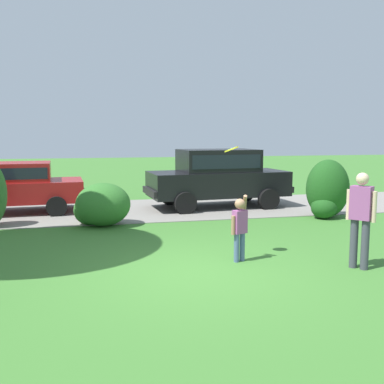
{
  "coord_description": "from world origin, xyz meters",
  "views": [
    {
      "loc": [
        -1.81,
        -7.48,
        2.41
      ],
      "look_at": [
        0.47,
        2.46,
        1.1
      ],
      "focal_mm": 42.14,
      "sensor_mm": 36.0,
      "label": 1
    }
  ],
  "objects_px": {
    "adult_onlooker": "(361,215)",
    "child_thrower": "(240,224)",
    "parked_suv": "(218,175)",
    "parked_sedan": "(15,186)",
    "frisbee": "(231,149)"
  },
  "relations": [
    {
      "from": "child_thrower",
      "to": "frisbee",
      "type": "relative_size",
      "value": 4.48
    },
    {
      "from": "parked_sedan",
      "to": "parked_suv",
      "type": "distance_m",
      "value": 6.38
    },
    {
      "from": "parked_sedan",
      "to": "frisbee",
      "type": "relative_size",
      "value": 15.68
    },
    {
      "from": "child_thrower",
      "to": "parked_suv",
      "type": "bearing_deg",
      "value": 77.54
    },
    {
      "from": "parked_sedan",
      "to": "adult_onlooker",
      "type": "relative_size",
      "value": 2.59
    },
    {
      "from": "parked_sedan",
      "to": "frisbee",
      "type": "xyz_separation_m",
      "value": [
        4.89,
        -6.29,
        1.28
      ]
    },
    {
      "from": "parked_suv",
      "to": "adult_onlooker",
      "type": "bearing_deg",
      "value": -85.48
    },
    {
      "from": "frisbee",
      "to": "parked_suv",
      "type": "bearing_deg",
      "value": 76.16
    },
    {
      "from": "child_thrower",
      "to": "adult_onlooker",
      "type": "xyz_separation_m",
      "value": [
        1.95,
        -0.92,
        0.27
      ]
    },
    {
      "from": "child_thrower",
      "to": "adult_onlooker",
      "type": "relative_size",
      "value": 0.74
    },
    {
      "from": "adult_onlooker",
      "to": "child_thrower",
      "type": "bearing_deg",
      "value": 154.86
    },
    {
      "from": "parked_suv",
      "to": "adult_onlooker",
      "type": "relative_size",
      "value": 2.77
    },
    {
      "from": "parked_suv",
      "to": "adult_onlooker",
      "type": "xyz_separation_m",
      "value": [
        0.57,
        -7.19,
        -0.09
      ]
    },
    {
      "from": "parked_suv",
      "to": "child_thrower",
      "type": "xyz_separation_m",
      "value": [
        -1.39,
        -6.27,
        -0.36
      ]
    },
    {
      "from": "parked_sedan",
      "to": "adult_onlooker",
      "type": "distance_m",
      "value": 10.2
    }
  ]
}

